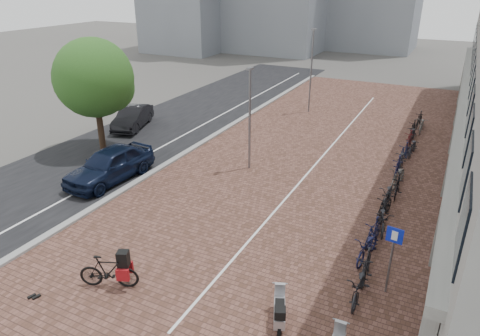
{
  "coord_description": "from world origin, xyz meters",
  "views": [
    {
      "loc": [
        8.36,
        -10.62,
        9.5
      ],
      "look_at": [
        0.0,
        6.0,
        1.3
      ],
      "focal_mm": 32.55,
      "sensor_mm": 36.0,
      "label": 1
    }
  ],
  "objects_px": {
    "scooter_back": "(280,308)",
    "hero_bike": "(109,271)",
    "car_navy": "(110,165)",
    "parking_sign": "(392,250)",
    "car_dark": "(133,117)"
  },
  "relations": [
    {
      "from": "car_dark",
      "to": "car_navy",
      "type": "bearing_deg",
      "value": -76.98
    },
    {
      "from": "car_navy",
      "to": "scooter_back",
      "type": "xyz_separation_m",
      "value": [
        11.38,
        -5.42,
        -0.34
      ]
    },
    {
      "from": "car_dark",
      "to": "hero_bike",
      "type": "bearing_deg",
      "value": -72.08
    },
    {
      "from": "hero_bike",
      "to": "parking_sign",
      "type": "height_order",
      "value": "parking_sign"
    },
    {
      "from": "scooter_back",
      "to": "car_navy",
      "type": "bearing_deg",
      "value": 132.68
    },
    {
      "from": "scooter_back",
      "to": "parking_sign",
      "type": "bearing_deg",
      "value": 25.14
    },
    {
      "from": "car_navy",
      "to": "scooter_back",
      "type": "bearing_deg",
      "value": -21.72
    },
    {
      "from": "car_navy",
      "to": "hero_bike",
      "type": "xyz_separation_m",
      "value": [
        5.72,
        -6.44,
        -0.23
      ]
    },
    {
      "from": "scooter_back",
      "to": "car_dark",
      "type": "bearing_deg",
      "value": 119.67
    },
    {
      "from": "car_dark",
      "to": "scooter_back",
      "type": "bearing_deg",
      "value": -57.4
    },
    {
      "from": "car_dark",
      "to": "parking_sign",
      "type": "relative_size",
      "value": 1.79
    },
    {
      "from": "scooter_back",
      "to": "hero_bike",
      "type": "bearing_deg",
      "value": 168.31
    },
    {
      "from": "car_navy",
      "to": "scooter_back",
      "type": "height_order",
      "value": "car_navy"
    },
    {
      "from": "hero_bike",
      "to": "scooter_back",
      "type": "relative_size",
      "value": 1.37
    },
    {
      "from": "car_dark",
      "to": "scooter_back",
      "type": "relative_size",
      "value": 2.94
    }
  ]
}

